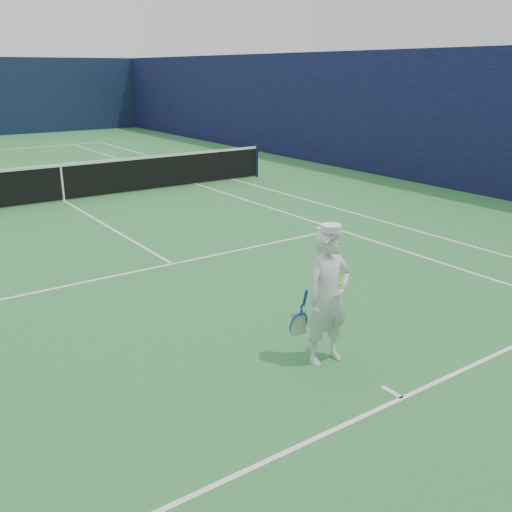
{
  "coord_description": "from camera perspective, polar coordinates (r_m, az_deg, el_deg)",
  "views": [
    {
      "loc": [
        -4.42,
        -15.41,
        3.43
      ],
      "look_at": [
        -0.11,
        -9.25,
        0.95
      ],
      "focal_mm": 40.0,
      "sensor_mm": 36.0,
      "label": 1
    }
  ],
  "objects": [
    {
      "name": "tennis_player",
      "position": [
        6.85,
        7.21,
        -4.06
      ],
      "size": [
        0.76,
        0.5,
        1.73
      ],
      "rotation": [
        0.0,
        0.0,
        -0.07
      ],
      "color": "white",
      "rests_on": "ground"
    },
    {
      "name": "ground",
      "position": [
        16.39,
        -18.63,
        5.23
      ],
      "size": [
        80.0,
        80.0,
        0.0
      ],
      "primitive_type": "plane",
      "color": "#2C7437",
      "rests_on": "ground"
    },
    {
      "name": "tennis_net",
      "position": [
        16.29,
        -18.83,
        7.12
      ],
      "size": [
        12.88,
        0.09,
        1.07
      ],
      "color": "#141E4C",
      "rests_on": "ground"
    },
    {
      "name": "windscreen_fence",
      "position": [
        16.09,
        -19.36,
        12.17
      ],
      "size": [
        20.12,
        36.12,
        4.0
      ],
      "color": "#0D1832",
      "rests_on": "ground"
    },
    {
      "name": "court_markings",
      "position": [
        16.39,
        -18.63,
        5.24
      ],
      "size": [
        11.03,
        23.83,
        0.01
      ],
      "color": "white",
      "rests_on": "ground"
    }
  ]
}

